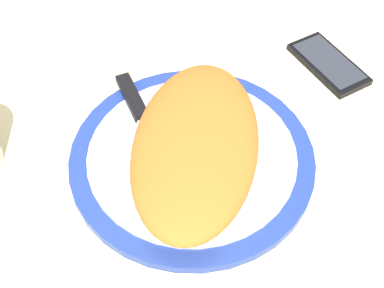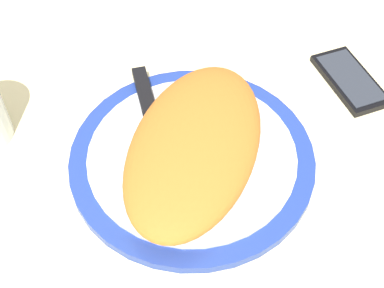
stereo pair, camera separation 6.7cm
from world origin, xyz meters
TOP-DOWN VIEW (x-y plane):
  - ground_plane at (0.00, 0.00)cm, footprint 150.00×150.00cm
  - plate at (0.00, 0.00)cm, footprint 31.89×31.89cm
  - calzone at (-0.74, -0.54)cm, footprint 28.73×15.89cm
  - fork at (2.77, -7.57)cm, footprint 15.99×2.42cm
  - knife at (6.02, 8.08)cm, footprint 19.00×12.00cm
  - smartphone at (20.58, -18.42)cm, footprint 13.93×12.67cm

SIDE VIEW (x-z plane):
  - ground_plane at x=0.00cm, z-range -3.00..0.00cm
  - smartphone at x=20.58cm, z-range -0.02..1.14cm
  - plate at x=0.00cm, z-range -0.04..1.58cm
  - fork at x=2.77cm, z-range 1.62..2.02cm
  - knife at x=6.02cm, z-range 1.51..2.71cm
  - calzone at x=-0.74cm, z-range 1.62..7.25cm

